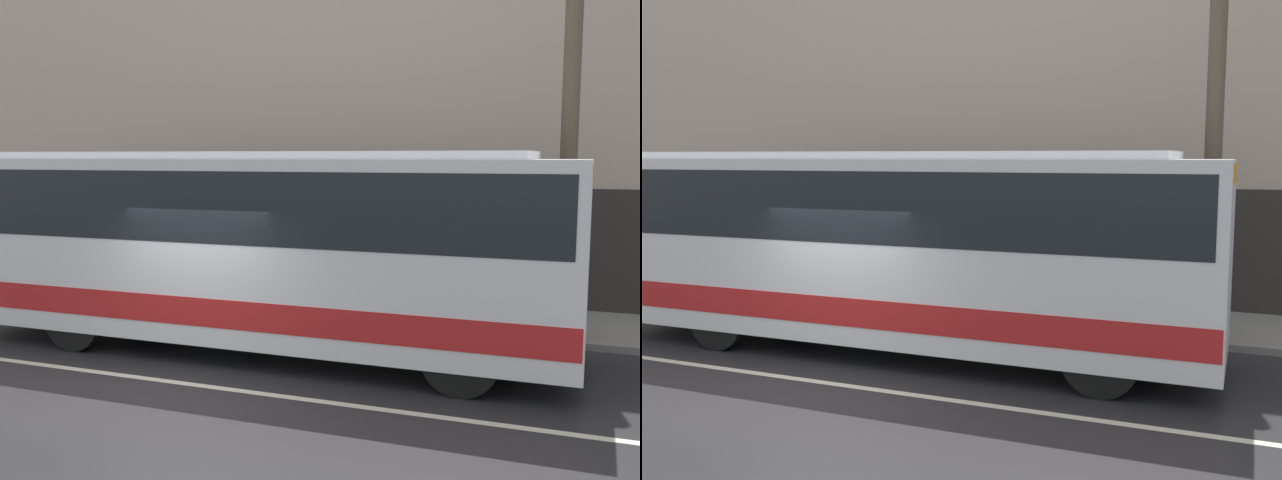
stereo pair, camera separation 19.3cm
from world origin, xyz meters
The scene contains 7 objects.
ground_plane centered at (0.00, 0.00, 0.00)m, with size 60.00×60.00×0.00m, color #262628.
sidewalk centered at (0.00, 5.42, 0.06)m, with size 60.00×2.83×0.13m.
building_facade centered at (0.00, 6.98, 5.11)m, with size 60.00×0.35×10.60m.
lane_stripe centered at (0.00, 0.00, 0.00)m, with size 54.00×0.14×0.01m.
transit_bus centered at (0.39, 2.03, 1.91)m, with size 10.59×2.59×3.39m.
utility_pole_near centered at (5.25, 4.56, 3.72)m, with size 0.30×0.30×7.19m.
pedestrian_waiting centered at (-2.20, 5.30, 0.84)m, with size 0.36×0.36×1.54m.
Camera 2 is at (5.88, -8.65, 3.31)m, focal length 40.00 mm.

